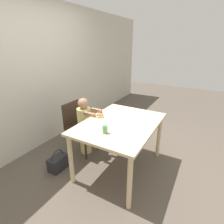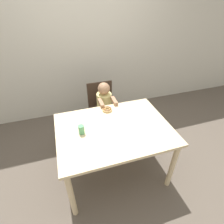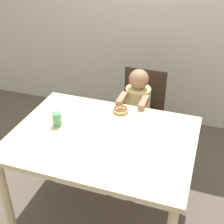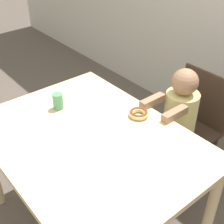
{
  "view_description": "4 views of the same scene",
  "coord_description": "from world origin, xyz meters",
  "px_view_note": "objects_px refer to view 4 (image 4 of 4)",
  "views": [
    {
      "loc": [
        -1.98,
        -0.98,
        1.79
      ],
      "look_at": [
        0.02,
        0.14,
        0.88
      ],
      "focal_mm": 28.0,
      "sensor_mm": 36.0,
      "label": 1
    },
    {
      "loc": [
        -0.48,
        -1.44,
        2.06
      ],
      "look_at": [
        0.02,
        0.14,
        0.88
      ],
      "focal_mm": 28.0,
      "sensor_mm": 36.0,
      "label": 2
    },
    {
      "loc": [
        0.64,
        -1.67,
        2.05
      ],
      "look_at": [
        0.02,
        0.14,
        0.88
      ],
      "focal_mm": 50.0,
      "sensor_mm": 36.0,
      "label": 3
    },
    {
      "loc": [
        1.13,
        -0.76,
        1.85
      ],
      "look_at": [
        0.02,
        0.14,
        0.88
      ],
      "focal_mm": 50.0,
      "sensor_mm": 36.0,
      "label": 4
    }
  ],
  "objects_px": {
    "donut": "(139,113)",
    "handbag": "(131,132)",
    "child_figure": "(177,131)",
    "chair": "(188,129)",
    "cup": "(58,101)"
  },
  "relations": [
    {
      "from": "cup",
      "to": "child_figure",
      "type": "bearing_deg",
      "value": 56.74
    },
    {
      "from": "child_figure",
      "to": "cup",
      "type": "distance_m",
      "value": 0.86
    },
    {
      "from": "child_figure",
      "to": "chair",
      "type": "bearing_deg",
      "value": 90.0
    },
    {
      "from": "handbag",
      "to": "child_figure",
      "type": "bearing_deg",
      "value": -9.19
    },
    {
      "from": "chair",
      "to": "donut",
      "type": "distance_m",
      "value": 0.56
    },
    {
      "from": "chair",
      "to": "child_figure",
      "type": "height_order",
      "value": "child_figure"
    },
    {
      "from": "chair",
      "to": "cup",
      "type": "distance_m",
      "value": 0.97
    },
    {
      "from": "chair",
      "to": "handbag",
      "type": "bearing_deg",
      "value": -176.66
    },
    {
      "from": "child_figure",
      "to": "handbag",
      "type": "bearing_deg",
      "value": 170.81
    },
    {
      "from": "donut",
      "to": "cup",
      "type": "relative_size",
      "value": 1.19
    },
    {
      "from": "donut",
      "to": "handbag",
      "type": "bearing_deg",
      "value": 139.85
    },
    {
      "from": "child_figure",
      "to": "cup",
      "type": "xyz_separation_m",
      "value": [
        -0.44,
        -0.67,
        0.3
      ]
    },
    {
      "from": "donut",
      "to": "cup",
      "type": "distance_m",
      "value": 0.51
    },
    {
      "from": "child_figure",
      "to": "cup",
      "type": "height_order",
      "value": "child_figure"
    },
    {
      "from": "chair",
      "to": "donut",
      "type": "relative_size",
      "value": 7.09
    }
  ]
}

